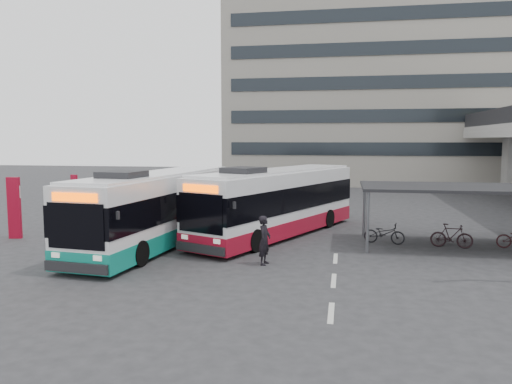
# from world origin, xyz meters

# --- Properties ---
(ground) EXTENTS (120.00, 120.00, 0.00)m
(ground) POSITION_xyz_m (0.00, 0.00, 0.00)
(ground) COLOR #28282B
(ground) RESTS_ON ground
(bike_shelter) EXTENTS (10.00, 4.00, 2.54)m
(bike_shelter) POSITION_xyz_m (8.45, 3.00, 1.64)
(bike_shelter) COLOR #595B60
(bike_shelter) RESTS_ON ground
(office_block) EXTENTS (30.00, 15.00, 25.00)m
(office_block) POSITION_xyz_m (6.00, 36.00, 12.50)
(office_block) COLOR gray
(office_block) RESTS_ON ground
(road_markings) EXTENTS (0.15, 7.60, 0.01)m
(road_markings) POSITION_xyz_m (2.50, -3.00, 0.01)
(road_markings) COLOR beige
(road_markings) RESTS_ON ground
(bus_main) EXTENTS (6.67, 11.19, 3.30)m
(bus_main) POSITION_xyz_m (-0.26, 4.22, 1.53)
(bus_main) COLOR white
(bus_main) RESTS_ON ground
(bus_teal) EXTENTS (3.66, 11.34, 3.29)m
(bus_teal) POSITION_xyz_m (-4.96, 1.26, 1.53)
(bus_teal) COLOR white
(bus_teal) RESTS_ON ground
(pedestrian) EXTENTS (0.51, 0.70, 1.76)m
(pedestrian) POSITION_xyz_m (0.01, -1.33, 0.88)
(pedestrian) COLOR black
(pedestrian) RESTS_ON ground
(sign_totem_mid) EXTENTS (0.60, 0.28, 2.78)m
(sign_totem_mid) POSITION_xyz_m (-11.83, 1.38, 1.43)
(sign_totem_mid) COLOR maroon
(sign_totem_mid) RESTS_ON ground
(sign_totem_north) EXTENTS (0.49, 0.26, 2.27)m
(sign_totem_north) POSITION_xyz_m (-13.88, 9.99, 1.17)
(sign_totem_north) COLOR maroon
(sign_totem_north) RESTS_ON ground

